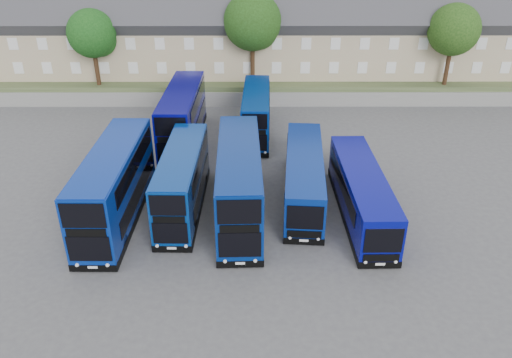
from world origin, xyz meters
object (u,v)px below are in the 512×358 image
Objects in this scene: dd_front_mid at (183,182)px; tree_far at (487,15)px; tree_east at (455,32)px; dd_front_left at (115,186)px; coach_east_a at (304,177)px; tree_mid at (254,24)px; tree_west at (94,35)px.

tree_far reaches higher than dd_front_mid.
dd_front_left is at bearing -142.03° from tree_east.
coach_east_a is 1.31× the size of tree_mid.
tree_west is at bearing -170.54° from tree_far.
dd_front_mid is 1.14× the size of tree_mid.
tree_mid is at bearing 79.03° from dd_front_mid.
coach_east_a is 35.68m from tree_far.
dd_front_mid is at bearing -62.33° from tree_west.
coach_east_a is (12.41, 2.58, -0.71)m from dd_front_left.
dd_front_left is 37.03m from tree_east.
coach_east_a is at bearing -80.35° from tree_mid.
dd_front_mid is 42.29m from tree_far.
tree_far is (30.73, 28.50, 5.71)m from dd_front_mid.
dd_front_left is 4.34m from dd_front_mid.
dd_front_left is 12.69m from coach_east_a.
tree_far reaches higher than dd_front_left.
dd_front_mid is (4.19, 1.07, -0.28)m from dd_front_left.
dd_front_mid is 0.86× the size of coach_east_a.
tree_west is 0.88× the size of tree_far.
tree_west is at bearing 107.90° from dd_front_left.
tree_east reaches higher than dd_front_mid.
tree_far is at bearing 9.46° from tree_west.
tree_mid is at bearing 104.16° from coach_east_a.
tree_east is at bearing -130.60° from tree_far.
dd_front_mid is 8.36m from coach_east_a.
coach_east_a is at bearing 11.54° from dd_front_mid.
tree_west is 0.94× the size of tree_east.
tree_far is at bearing 14.04° from tree_mid.
tree_west is (-7.08, 22.57, 4.75)m from dd_front_left.
dd_front_mid is at bearing -165.12° from coach_east_a.
tree_far is (34.92, 29.57, 5.42)m from dd_front_left.
tree_west is at bearing -178.21° from tree_mid.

